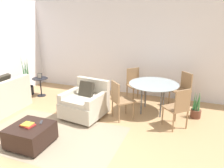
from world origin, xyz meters
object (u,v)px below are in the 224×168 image
object	(u,v)px
dining_table	(154,86)
side_table	(40,83)
dining_chair_near_right	(179,106)
dining_chair_near_left	(119,98)
dining_chair_far_left	(134,82)
ottoman	(31,134)
picture_frame	(40,76)
book_stack	(28,125)
armchair	(85,103)
potted_plant	(27,85)
tv_remote_secondary	(26,122)
tv_remote_primary	(41,122)
dining_chair_far_right	(183,87)
potted_plant_small	(196,110)

from	to	relation	value
dining_table	side_table	bearing A→B (deg)	-179.03
dining_table	dining_chair_near_right	size ratio (longest dim) A/B	1.32
dining_chair_near_right	dining_chair_near_left	bearing A→B (deg)	180.00
dining_chair_near_right	dining_chair_far_left	world-z (taller)	same
ottoman	picture_frame	bearing A→B (deg)	124.16
book_stack	dining_chair_near_right	distance (m)	2.97
ottoman	armchair	bearing A→B (deg)	75.47
potted_plant	picture_frame	bearing A→B (deg)	4.03
potted_plant	side_table	xyz separation A→B (m)	(0.46, 0.03, 0.10)
dining_table	dining_chair_far_left	size ratio (longest dim) A/B	1.32
tv_remote_secondary	side_table	bearing A→B (deg)	122.40
dining_chair_near_right	tv_remote_primary	bearing A→B (deg)	-149.08
tv_remote_secondary	dining_chair_near_left	world-z (taller)	dining_chair_near_left
armchair	dining_chair_far_left	bearing A→B (deg)	61.25
ottoman	dining_chair_near_left	distance (m)	2.01
dining_chair_near_left	dining_table	bearing A→B (deg)	45.00
picture_frame	dining_chair_near_right	world-z (taller)	dining_chair_near_right
book_stack	dining_chair_near_right	size ratio (longest dim) A/B	0.29
armchair	tv_remote_primary	bearing A→B (deg)	-101.94
side_table	dining_chair_far_right	world-z (taller)	dining_chair_far_right
tv_remote_primary	dining_chair_near_right	world-z (taller)	dining_chair_near_right
book_stack	armchair	bearing A→B (deg)	74.40
dining_chair_far_right	potted_plant_small	size ratio (longest dim) A/B	1.32
tv_remote_secondary	potted_plant	xyz separation A→B (m)	(-1.80, 2.07, -0.11)
ottoman	dining_chair_near_left	bearing A→B (deg)	53.81
tv_remote_secondary	dining_chair_far_right	xyz separation A→B (m)	(2.62, 2.81, 0.12)
armchair	dining_chair_near_right	bearing A→B (deg)	4.31
picture_frame	dining_chair_near_right	distance (m)	4.00
potted_plant_small	ottoman	bearing A→B (deg)	-141.02
armchair	dining_chair_far_right	xyz separation A→B (m)	(2.09, 1.45, 0.18)
tv_remote_secondary	dining_table	size ratio (longest dim) A/B	0.14
dining_chair_near_left	dining_chair_far_right	size ratio (longest dim) A/B	1.00
armchair	potted_plant_small	xyz separation A→B (m)	(2.46, 0.85, -0.14)
dining_chair_near_right	dining_chair_far_right	bearing A→B (deg)	90.00
tv_remote_primary	dining_chair_near_right	xyz separation A→B (m)	(2.36, 1.41, 0.12)
dining_table	dining_chair_far_right	distance (m)	0.93
ottoman	potted_plant_small	bearing A→B (deg)	38.98
dining_chair_far_left	potted_plant_small	xyz separation A→B (m)	(1.66, -0.60, -0.32)
potted_plant	picture_frame	xyz separation A→B (m)	(0.46, 0.03, 0.34)
book_stack	tv_remote_primary	bearing A→B (deg)	54.85
ottoman	dining_chair_far_right	size ratio (longest dim) A/B	0.79
tv_remote_secondary	dining_chair_far_right	size ratio (longest dim) A/B	0.18
tv_remote_secondary	dining_chair_near_left	distance (m)	2.01
side_table	dining_chair_near_left	size ratio (longest dim) A/B	0.61
dining_table	armchair	bearing A→B (deg)	-150.86
side_table	dining_chair_far_right	xyz separation A→B (m)	(3.95, 0.70, 0.13)
armchair	side_table	world-z (taller)	armchair
dining_table	book_stack	bearing A→B (deg)	-129.32
potted_plant	dining_chair_near_right	size ratio (longest dim) A/B	1.34
book_stack	picture_frame	bearing A→B (deg)	123.45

